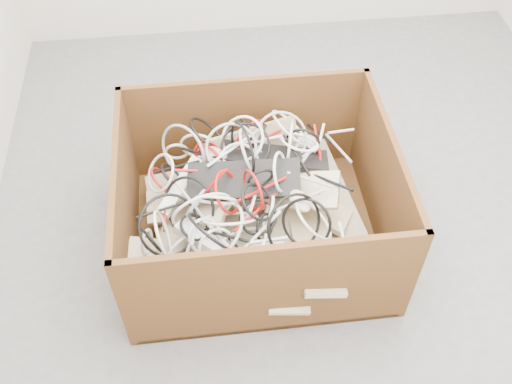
{
  "coord_description": "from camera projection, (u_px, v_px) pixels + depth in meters",
  "views": [
    {
      "loc": [
        -0.48,
        -1.74,
        2.14
      ],
      "look_at": [
        -0.3,
        -0.15,
        0.3
      ],
      "focal_mm": 41.41,
      "sensor_mm": 36.0,
      "label": 1
    }
  ],
  "objects": [
    {
      "name": "mice_scatter",
      "position": [
        243.0,
        189.0,
        2.37
      ],
      "size": [
        0.71,
        0.67,
        0.19
      ],
      "color": "#C1B29B",
      "rests_on": "keyboard_pile"
    },
    {
      "name": "keyboard_pile",
      "position": [
        255.0,
        203.0,
        2.43
      ],
      "size": [
        0.96,
        0.88,
        0.35
      ],
      "color": "beige",
      "rests_on": "cardboard_box"
    },
    {
      "name": "power_strip_left",
      "position": [
        181.0,
        186.0,
        2.4
      ],
      "size": [
        0.2,
        0.26,
        0.11
      ],
      "primitive_type": "cube",
      "rotation": [
        0.14,
        -0.26,
        0.94
      ],
      "color": "silver",
      "rests_on": "keyboard_pile"
    },
    {
      "name": "cable_tangle",
      "position": [
        235.0,
        185.0,
        2.33
      ],
      "size": [
        0.99,
        0.83,
        0.44
      ],
      "color": "silver",
      "rests_on": "keyboard_pile"
    },
    {
      "name": "vga_plug",
      "position": [
        335.0,
        186.0,
        2.37
      ],
      "size": [
        0.06,
        0.05,
        0.03
      ],
      "primitive_type": "cube",
      "rotation": [
        0.09,
        0.14,
        -0.35
      ],
      "color": "#0D10CD",
      "rests_on": "keyboard_pile"
    },
    {
      "name": "ground",
      "position": [
        314.0,
        205.0,
        2.79
      ],
      "size": [
        3.0,
        3.0,
        0.0
      ],
      "primitive_type": "plane",
      "color": "#545456",
      "rests_on": "ground"
    },
    {
      "name": "cardboard_box",
      "position": [
        253.0,
        219.0,
        2.54
      ],
      "size": [
        1.1,
        0.92,
        0.56
      ],
      "color": "#39230E",
      "rests_on": "ground"
    },
    {
      "name": "power_strip_right",
      "position": [
        210.0,
        244.0,
        2.22
      ],
      "size": [
        0.27,
        0.22,
        0.1
      ],
      "primitive_type": "cube",
      "rotation": [
        -0.1,
        0.17,
        -0.65
      ],
      "color": "silver",
      "rests_on": "keyboard_pile"
    }
  ]
}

